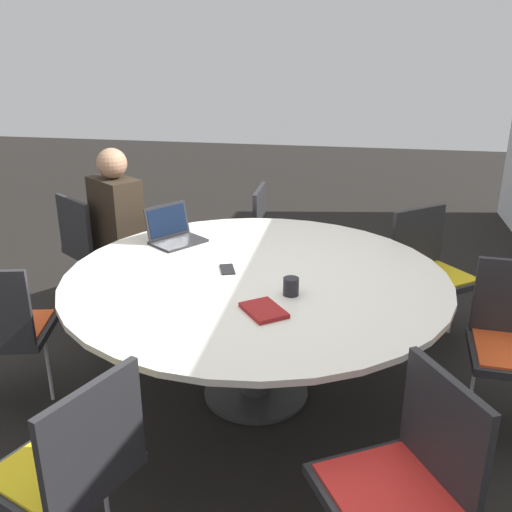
# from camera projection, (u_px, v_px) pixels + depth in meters

# --- Properties ---
(ground_plane) EXTENTS (16.00, 16.00, 0.00)m
(ground_plane) POSITION_uv_depth(u_px,v_px,m) (256.00, 393.00, 3.20)
(ground_plane) COLOR black
(conference_table) EXTENTS (1.98, 1.98, 0.72)m
(conference_table) POSITION_uv_depth(u_px,v_px,m) (256.00, 290.00, 2.97)
(conference_table) COLOR #333333
(conference_table) RESTS_ON ground_plane
(chair_0) EXTENTS (0.60, 0.60, 0.85)m
(chair_0) POSITION_uv_depth(u_px,v_px,m) (93.00, 243.00, 4.05)
(chair_0) COLOR #262628
(chair_0) RESTS_ON ground_plane
(chair_1) EXTENTS (0.51, 0.53, 0.85)m
(chair_1) POSITION_uv_depth(u_px,v_px,m) (1.00, 325.00, 2.89)
(chair_1) COLOR #262628
(chair_1) RESTS_ON ground_plane
(chair_2) EXTENTS (0.56, 0.55, 0.85)m
(chair_2) POSITION_uv_depth(u_px,v_px,m) (72.00, 461.00, 1.95)
(chair_2) COLOR #262628
(chair_2) RESTS_ON ground_plane
(chair_3) EXTENTS (0.59, 0.58, 0.85)m
(chair_3) POSITION_uv_depth(u_px,v_px,m) (406.00, 474.00, 1.89)
(chair_3) COLOR #262628
(chair_3) RESTS_ON ground_plane
(chair_5) EXTENTS (0.60, 0.61, 0.85)m
(chair_5) POSITION_uv_depth(u_px,v_px,m) (429.00, 265.00, 3.65)
(chair_5) COLOR #262628
(chair_5) RESTS_ON ground_plane
(chair_6) EXTENTS (0.44, 0.42, 0.85)m
(chair_6) POSITION_uv_depth(u_px,v_px,m) (276.00, 234.00, 4.23)
(chair_6) COLOR #262628
(chair_6) RESTS_ON ground_plane
(person_0) EXTENTS (0.39, 0.42, 1.20)m
(person_0) POSITION_uv_depth(u_px,v_px,m) (119.00, 221.00, 3.87)
(person_0) COLOR #2D2319
(person_0) RESTS_ON ground_plane
(laptop) EXTENTS (0.38, 0.36, 0.21)m
(laptop) POSITION_uv_depth(u_px,v_px,m) (173.00, 233.00, 3.40)
(laptop) COLOR #232326
(laptop) RESTS_ON conference_table
(spiral_notebook) EXTENTS (0.26, 0.25, 0.02)m
(spiral_notebook) POSITION_uv_depth(u_px,v_px,m) (264.00, 310.00, 2.52)
(spiral_notebook) COLOR maroon
(spiral_notebook) RESTS_ON conference_table
(coffee_cup) EXTENTS (0.08, 0.08, 0.09)m
(coffee_cup) POSITION_uv_depth(u_px,v_px,m) (291.00, 286.00, 2.69)
(coffee_cup) COLOR black
(coffee_cup) RESTS_ON conference_table
(cell_phone) EXTENTS (0.16, 0.11, 0.01)m
(cell_phone) POSITION_uv_depth(u_px,v_px,m) (227.00, 269.00, 2.99)
(cell_phone) COLOR black
(cell_phone) RESTS_ON conference_table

